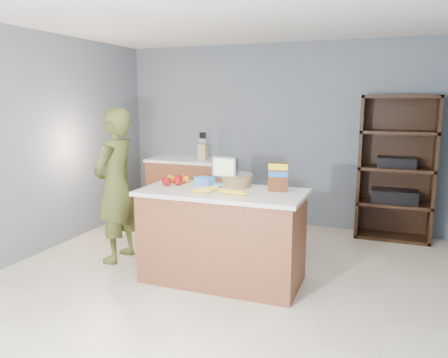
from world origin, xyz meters
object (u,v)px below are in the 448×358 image
(counter_peninsula, at_px, (222,239))
(cereal_box, at_px, (278,175))
(person, at_px, (116,186))
(shelving_unit, at_px, (396,171))
(tv, at_px, (224,168))

(counter_peninsula, height_order, cereal_box, cereal_box)
(person, height_order, cereal_box, person)
(shelving_unit, relative_size, cereal_box, 6.75)
(counter_peninsula, relative_size, tv, 5.53)
(counter_peninsula, distance_m, shelving_unit, 2.61)
(tv, bearing_deg, cereal_box, -15.69)
(person, relative_size, cereal_box, 6.22)
(shelving_unit, height_order, person, shelving_unit)
(counter_peninsula, distance_m, cereal_box, 0.83)
(counter_peninsula, bearing_deg, tv, 106.92)
(person, bearing_deg, shelving_unit, 124.03)
(counter_peninsula, relative_size, shelving_unit, 0.87)
(shelving_unit, bearing_deg, counter_peninsula, -127.11)
(shelving_unit, relative_size, tv, 6.38)
(person, height_order, tv, person)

